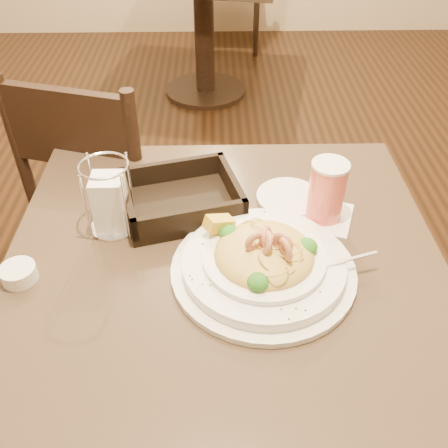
{
  "coord_description": "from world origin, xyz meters",
  "views": [
    {
      "loc": [
        -0.02,
        -0.73,
        1.45
      ],
      "look_at": [
        0.0,
        0.02,
        0.82
      ],
      "focal_mm": 40.0,
      "sensor_mm": 36.0,
      "label": 1
    }
  ],
  "objects_px": {
    "main_table": "(224,332)",
    "dining_chair_near": "(108,193)",
    "butter_ramekin": "(19,273)",
    "background_table": "(204,13)",
    "napkin_caddy": "(110,201)",
    "drink_glass": "(327,191)",
    "side_plate": "(289,197)",
    "pasta_bowl": "(264,261)",
    "bread_basket": "(182,201)"
  },
  "relations": [
    {
      "from": "drink_glass",
      "to": "background_table",
      "type": "bearing_deg",
      "value": 97.62
    },
    {
      "from": "background_table",
      "to": "side_plate",
      "type": "xyz_separation_m",
      "value": [
        0.23,
        -2.14,
        0.24
      ]
    },
    {
      "from": "bread_basket",
      "to": "butter_ramekin",
      "type": "relative_size",
      "value": 4.26
    },
    {
      "from": "dining_chair_near",
      "to": "side_plate",
      "type": "distance_m",
      "value": 0.68
    },
    {
      "from": "drink_glass",
      "to": "butter_ramekin",
      "type": "bearing_deg",
      "value": -163.93
    },
    {
      "from": "background_table",
      "to": "dining_chair_near",
      "type": "height_order",
      "value": "dining_chair_near"
    },
    {
      "from": "bread_basket",
      "to": "napkin_caddy",
      "type": "xyz_separation_m",
      "value": [
        -0.15,
        -0.06,
        0.05
      ]
    },
    {
      "from": "main_table",
      "to": "butter_ramekin",
      "type": "distance_m",
      "value": 0.47
    },
    {
      "from": "background_table",
      "to": "dining_chair_near",
      "type": "bearing_deg",
      "value": -99.25
    },
    {
      "from": "background_table",
      "to": "side_plate",
      "type": "bearing_deg",
      "value": -83.95
    },
    {
      "from": "drink_glass",
      "to": "dining_chair_near",
      "type": "bearing_deg",
      "value": 143.72
    },
    {
      "from": "main_table",
      "to": "napkin_caddy",
      "type": "distance_m",
      "value": 0.4
    },
    {
      "from": "dining_chair_near",
      "to": "drink_glass",
      "type": "bearing_deg",
      "value": 160.52
    },
    {
      "from": "background_table",
      "to": "napkin_caddy",
      "type": "height_order",
      "value": "napkin_caddy"
    },
    {
      "from": "pasta_bowl",
      "to": "napkin_caddy",
      "type": "height_order",
      "value": "napkin_caddy"
    },
    {
      "from": "butter_ramekin",
      "to": "napkin_caddy",
      "type": "bearing_deg",
      "value": 43.67
    },
    {
      "from": "main_table",
      "to": "dining_chair_near",
      "type": "xyz_separation_m",
      "value": [
        -0.36,
        0.57,
        -0.01
      ]
    },
    {
      "from": "drink_glass",
      "to": "napkin_caddy",
      "type": "relative_size",
      "value": 0.96
    },
    {
      "from": "bread_basket",
      "to": "side_plate",
      "type": "distance_m",
      "value": 0.25
    },
    {
      "from": "main_table",
      "to": "pasta_bowl",
      "type": "xyz_separation_m",
      "value": [
        0.08,
        -0.04,
        0.27
      ]
    },
    {
      "from": "main_table",
      "to": "side_plate",
      "type": "height_order",
      "value": "side_plate"
    },
    {
      "from": "side_plate",
      "to": "butter_ramekin",
      "type": "height_order",
      "value": "butter_ramekin"
    },
    {
      "from": "napkin_caddy",
      "to": "side_plate",
      "type": "relative_size",
      "value": 1.08
    },
    {
      "from": "napkin_caddy",
      "to": "side_plate",
      "type": "height_order",
      "value": "napkin_caddy"
    },
    {
      "from": "background_table",
      "to": "butter_ramekin",
      "type": "xyz_separation_m",
      "value": [
        -0.33,
        -2.39,
        0.25
      ]
    },
    {
      "from": "drink_glass",
      "to": "napkin_caddy",
      "type": "bearing_deg",
      "value": -176.78
    },
    {
      "from": "napkin_caddy",
      "to": "main_table",
      "type": "bearing_deg",
      "value": -24.87
    },
    {
      "from": "dining_chair_near",
      "to": "background_table",
      "type": "bearing_deg",
      "value": -82.45
    },
    {
      "from": "dining_chair_near",
      "to": "drink_glass",
      "type": "relative_size",
      "value": 5.85
    },
    {
      "from": "drink_glass",
      "to": "side_plate",
      "type": "relative_size",
      "value": 1.05
    },
    {
      "from": "side_plate",
      "to": "butter_ramekin",
      "type": "relative_size",
      "value": 2.19
    },
    {
      "from": "bread_basket",
      "to": "napkin_caddy",
      "type": "height_order",
      "value": "napkin_caddy"
    },
    {
      "from": "main_table",
      "to": "side_plate",
      "type": "bearing_deg",
      "value": 52.54
    },
    {
      "from": "main_table",
      "to": "bread_basket",
      "type": "height_order",
      "value": "bread_basket"
    },
    {
      "from": "main_table",
      "to": "butter_ramekin",
      "type": "height_order",
      "value": "butter_ramekin"
    },
    {
      "from": "pasta_bowl",
      "to": "napkin_caddy",
      "type": "xyz_separation_m",
      "value": [
        -0.31,
        0.15,
        0.04
      ]
    },
    {
      "from": "napkin_caddy",
      "to": "background_table",
      "type": "bearing_deg",
      "value": 85.69
    },
    {
      "from": "background_table",
      "to": "dining_chair_near",
      "type": "xyz_separation_m",
      "value": [
        -0.29,
        -1.78,
        -0.01
      ]
    },
    {
      "from": "bread_basket",
      "to": "butter_ramekin",
      "type": "height_order",
      "value": "bread_basket"
    },
    {
      "from": "drink_glass",
      "to": "side_plate",
      "type": "distance_m",
      "value": 0.12
    },
    {
      "from": "background_table",
      "to": "bread_basket",
      "type": "xyz_separation_m",
      "value": [
        -0.02,
        -2.17,
        0.26
      ]
    },
    {
      "from": "main_table",
      "to": "background_table",
      "type": "xyz_separation_m",
      "value": [
        -0.07,
        2.34,
        0.0
      ]
    },
    {
      "from": "background_table",
      "to": "side_plate",
      "type": "height_order",
      "value": "side_plate"
    },
    {
      "from": "dining_chair_near",
      "to": "napkin_caddy",
      "type": "bearing_deg",
      "value": 121.71
    },
    {
      "from": "dining_chair_near",
      "to": "pasta_bowl",
      "type": "distance_m",
      "value": 0.79
    },
    {
      "from": "main_table",
      "to": "dining_chair_near",
      "type": "distance_m",
      "value": 0.67
    },
    {
      "from": "background_table",
      "to": "dining_chair_near",
      "type": "distance_m",
      "value": 1.8
    },
    {
      "from": "dining_chair_near",
      "to": "side_plate",
      "type": "bearing_deg",
      "value": 161.75
    },
    {
      "from": "drink_glass",
      "to": "side_plate",
      "type": "height_order",
      "value": "drink_glass"
    },
    {
      "from": "drink_glass",
      "to": "bread_basket",
      "type": "bearing_deg",
      "value": 173.7
    }
  ]
}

